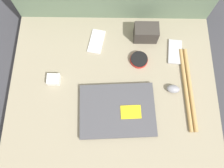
{
  "coord_description": "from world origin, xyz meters",
  "views": [
    {
      "loc": [
        0.0,
        -0.32,
        1.11
      ],
      "look_at": [
        0.0,
        0.0,
        0.15
      ],
      "focal_mm": 35.0,
      "sensor_mm": 36.0,
      "label": 1
    }
  ],
  "objects_px": {
    "computer_mouse": "(172,89)",
    "camera_pouch": "(145,33)",
    "phone_silver": "(174,52)",
    "speaker_puck": "(138,60)",
    "charger_brick": "(53,79)",
    "laptop": "(117,110)",
    "phone_black": "(96,41)"
  },
  "relations": [
    {
      "from": "laptop",
      "to": "charger_brick",
      "type": "bearing_deg",
      "value": 151.59
    },
    {
      "from": "laptop",
      "to": "speaker_puck",
      "type": "relative_size",
      "value": 4.07
    },
    {
      "from": "computer_mouse",
      "to": "phone_silver",
      "type": "xyz_separation_m",
      "value": [
        0.03,
        0.2,
        -0.01
      ]
    },
    {
      "from": "speaker_puck",
      "to": "charger_brick",
      "type": "height_order",
      "value": "charger_brick"
    },
    {
      "from": "phone_black",
      "to": "charger_brick",
      "type": "bearing_deg",
      "value": -121.95
    },
    {
      "from": "computer_mouse",
      "to": "charger_brick",
      "type": "distance_m",
      "value": 0.56
    },
    {
      "from": "speaker_puck",
      "to": "phone_silver",
      "type": "height_order",
      "value": "speaker_puck"
    },
    {
      "from": "laptop",
      "to": "computer_mouse",
      "type": "height_order",
      "value": "computer_mouse"
    },
    {
      "from": "laptop",
      "to": "phone_black",
      "type": "bearing_deg",
      "value": 103.88
    },
    {
      "from": "charger_brick",
      "to": "speaker_puck",
      "type": "bearing_deg",
      "value": 15.15
    },
    {
      "from": "computer_mouse",
      "to": "camera_pouch",
      "type": "height_order",
      "value": "camera_pouch"
    },
    {
      "from": "laptop",
      "to": "phone_black",
      "type": "height_order",
      "value": "laptop"
    },
    {
      "from": "charger_brick",
      "to": "computer_mouse",
      "type": "bearing_deg",
      "value": -4.01
    },
    {
      "from": "laptop",
      "to": "computer_mouse",
      "type": "relative_size",
      "value": 5.45
    },
    {
      "from": "computer_mouse",
      "to": "phone_black",
      "type": "height_order",
      "value": "computer_mouse"
    },
    {
      "from": "laptop",
      "to": "camera_pouch",
      "type": "height_order",
      "value": "camera_pouch"
    },
    {
      "from": "computer_mouse",
      "to": "camera_pouch",
      "type": "bearing_deg",
      "value": 120.26
    },
    {
      "from": "computer_mouse",
      "to": "camera_pouch",
      "type": "distance_m",
      "value": 0.3
    },
    {
      "from": "speaker_puck",
      "to": "charger_brick",
      "type": "relative_size",
      "value": 1.47
    },
    {
      "from": "speaker_puck",
      "to": "phone_silver",
      "type": "distance_m",
      "value": 0.19
    },
    {
      "from": "computer_mouse",
      "to": "camera_pouch",
      "type": "xyz_separation_m",
      "value": [
        -0.12,
        0.28,
        0.03
      ]
    },
    {
      "from": "phone_silver",
      "to": "camera_pouch",
      "type": "relative_size",
      "value": 1.16
    },
    {
      "from": "camera_pouch",
      "to": "charger_brick",
      "type": "height_order",
      "value": "camera_pouch"
    },
    {
      "from": "phone_black",
      "to": "camera_pouch",
      "type": "relative_size",
      "value": 1.19
    },
    {
      "from": "laptop",
      "to": "phone_silver",
      "type": "relative_size",
      "value": 2.58
    },
    {
      "from": "phone_silver",
      "to": "camera_pouch",
      "type": "height_order",
      "value": "camera_pouch"
    },
    {
      "from": "camera_pouch",
      "to": "laptop",
      "type": "bearing_deg",
      "value": -109.68
    },
    {
      "from": "phone_black",
      "to": "charger_brick",
      "type": "distance_m",
      "value": 0.28
    },
    {
      "from": "speaker_puck",
      "to": "phone_silver",
      "type": "xyz_separation_m",
      "value": [
        0.18,
        0.05,
        -0.01
      ]
    },
    {
      "from": "phone_black",
      "to": "speaker_puck",
      "type": "bearing_deg",
      "value": -15.02
    },
    {
      "from": "phone_silver",
      "to": "camera_pouch",
      "type": "bearing_deg",
      "value": 156.12
    },
    {
      "from": "speaker_puck",
      "to": "phone_black",
      "type": "distance_m",
      "value": 0.23
    }
  ]
}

